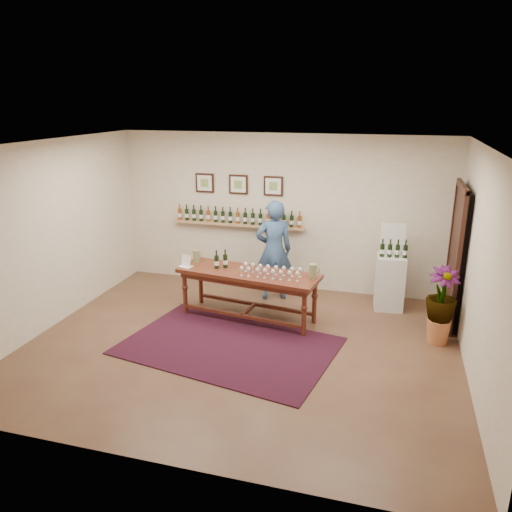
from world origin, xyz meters
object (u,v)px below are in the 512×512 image
(person, at_px, (274,250))
(potted_plant, at_px, (441,306))
(display_pedestal, at_px, (390,282))
(tasting_table, at_px, (248,279))

(person, bearing_deg, potted_plant, 135.84)
(person, bearing_deg, display_pedestal, 159.14)
(tasting_table, height_order, person, person)
(display_pedestal, bearing_deg, person, -177.36)
(display_pedestal, relative_size, potted_plant, 0.93)
(tasting_table, bearing_deg, person, 87.69)
(display_pedestal, distance_m, person, 2.01)
(display_pedestal, bearing_deg, potted_plant, -56.88)
(tasting_table, height_order, potted_plant, potted_plant)
(tasting_table, height_order, display_pedestal, display_pedestal)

